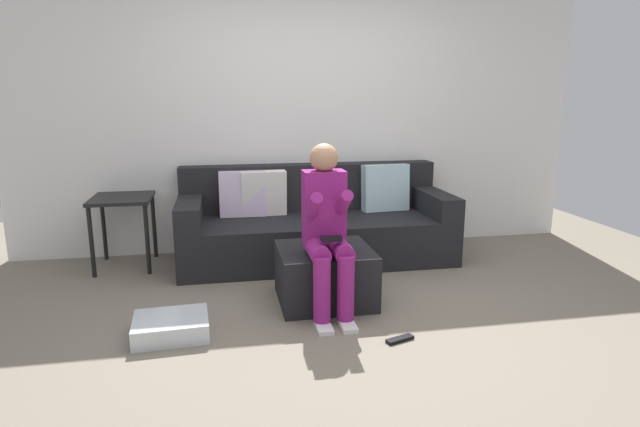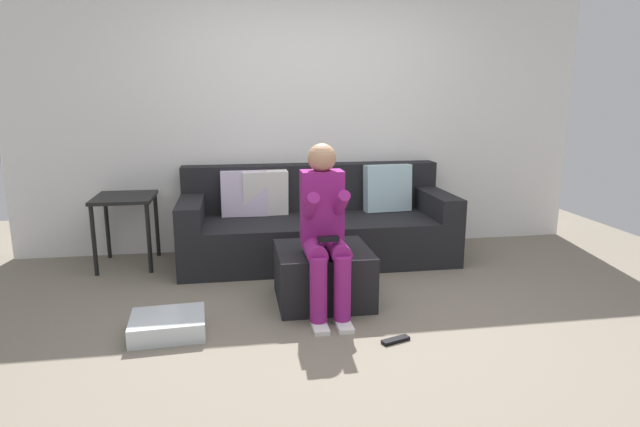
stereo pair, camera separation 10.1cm
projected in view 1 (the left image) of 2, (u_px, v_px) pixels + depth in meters
The scene contains 8 objects.
ground_plane at pixel (351, 324), 3.51m from camera, with size 7.16×7.16×0.00m, color slate.
wall_back at pixel (304, 119), 5.11m from camera, with size 5.51×0.10×2.53m, color white.
couch_sectional at pixel (314, 225), 4.89m from camera, with size 2.45×0.94×0.85m.
ottoman at pixel (325, 275), 3.88m from camera, with size 0.67×0.64×0.40m, color black.
person_seated at pixel (327, 226), 3.60m from camera, with size 0.29×0.61×1.17m.
storage_bin at pixel (171, 327), 3.34m from camera, with size 0.46×0.38×0.12m, color silver.
side_table at pixel (122, 208), 4.59m from camera, with size 0.50×0.56×0.63m.
remote_near_ottoman at pixel (400, 339), 3.27m from camera, with size 0.19×0.05×0.02m, color black.
Camera 1 is at (-0.82, -3.17, 1.49)m, focal length 29.66 mm.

